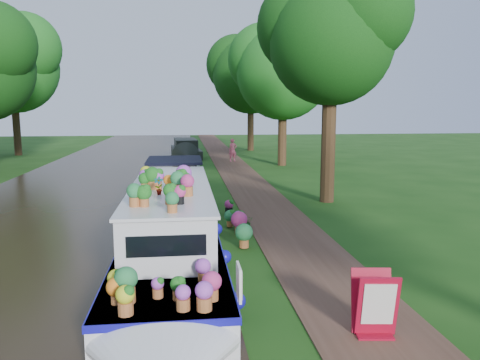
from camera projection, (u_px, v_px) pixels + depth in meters
name	position (u px, v px, depth m)	size (l,w,h in m)	color
ground	(243.00, 222.00, 15.53)	(100.00, 100.00, 0.00)	#163D0F
canal_water	(55.00, 227.00, 14.81)	(10.00, 100.00, 0.02)	black
towpath	(278.00, 221.00, 15.67)	(2.20, 100.00, 0.03)	#482E21
plant_boat	(172.00, 226.00, 11.67)	(2.29, 13.52, 2.29)	silver
tree_near_overhang	(331.00, 33.00, 17.97)	(5.52, 5.28, 8.99)	#332011
tree_near_mid	(283.00, 65.00, 29.86)	(6.90, 6.60, 9.40)	#332011
tree_near_far	(250.00, 69.00, 40.51)	(7.59, 7.26, 10.30)	#332011
tree_far_d	(12.00, 60.00, 36.24)	(8.05, 7.70, 10.85)	#332011
second_boat	(186.00, 150.00, 35.86)	(2.41, 7.22, 1.38)	black
sandwich_board	(375.00, 307.00, 7.72)	(0.70, 0.61, 1.07)	#A10B24
pedestrian_pink	(233.00, 150.00, 32.62)	(0.58, 0.38, 1.59)	#C75298
verge_plant	(247.00, 222.00, 14.80)	(0.33, 0.29, 0.37)	#21621D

